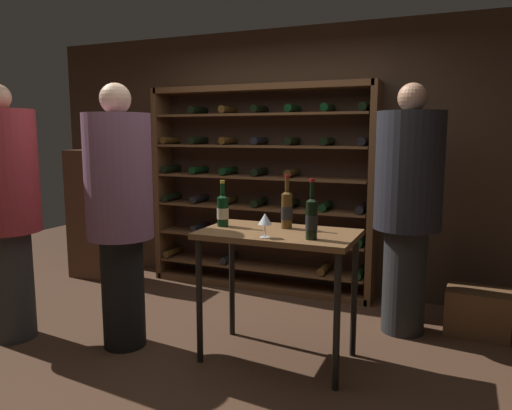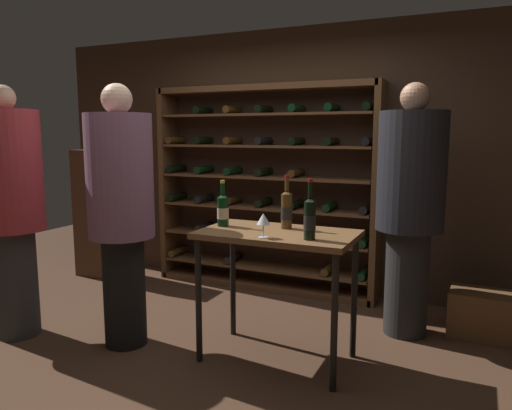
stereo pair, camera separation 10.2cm
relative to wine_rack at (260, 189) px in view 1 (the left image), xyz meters
name	(u,v)px [view 1 (the left image)]	position (x,y,z in m)	size (l,w,h in m)	color
ground_plane	(216,356)	(0.33, -1.61, -1.04)	(9.64, 9.64, 0.00)	#472D1E
back_wall	(297,161)	(0.33, 0.21, 0.28)	(5.84, 0.10, 2.64)	#3D2B1E
wine_rack	(260,189)	(0.00, 0.00, 0.00)	(2.36, 0.32, 2.07)	brown
tasting_table	(278,248)	(0.75, -1.47, -0.23)	(1.07, 0.62, 0.93)	brown
person_guest_blue_shirt	(120,206)	(-0.40, -1.71, 0.03)	(0.48, 0.48, 1.95)	black
person_guest_khaki	(408,199)	(1.51, -0.61, 0.05)	(0.52, 0.52, 1.98)	black
person_bystander_red_print	(6,202)	(-1.29, -1.93, 0.04)	(0.50, 0.50, 1.96)	#303030
wine_crate	(478,312)	(2.07, -0.43, -0.86)	(0.48, 0.34, 0.36)	brown
display_cabinet	(92,214)	(-1.88, -0.33, -0.33)	(0.44, 0.36, 1.42)	#4C2D1E
wine_bottle_amber_reserve	(287,209)	(0.76, -1.34, 0.03)	(0.08, 0.08, 0.38)	#4C3314
wine_bottle_red_label	(223,210)	(0.31, -1.45, 0.01)	(0.09, 0.09, 0.34)	black
wine_bottle_black_capsule	(312,218)	(1.03, -1.62, 0.03)	(0.08, 0.08, 0.39)	black
wine_glass_stemmed_right	(265,220)	(0.74, -1.69, 0.01)	(0.09, 0.09, 0.16)	silver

